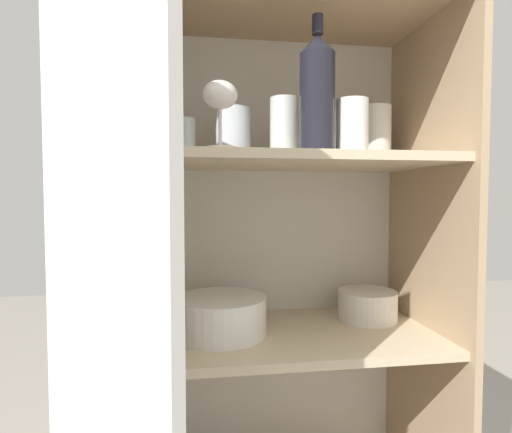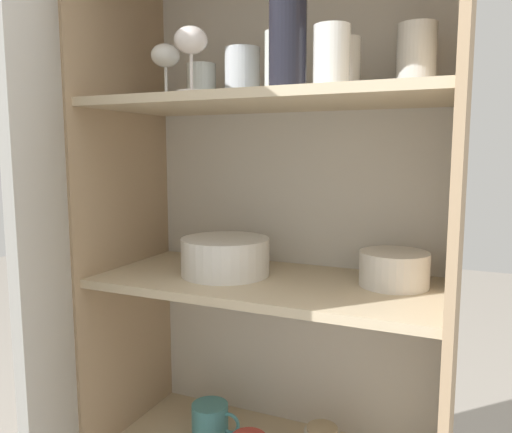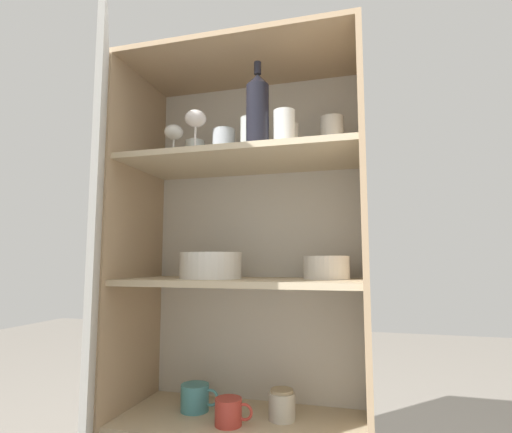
% 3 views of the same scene
% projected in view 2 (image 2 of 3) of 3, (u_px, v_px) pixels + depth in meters
% --- Properties ---
extents(cupboard_back_panel, '(0.83, 0.02, 1.54)m').
position_uv_depth(cupboard_back_panel, '(295.00, 266.00, 1.35)').
color(cupboard_back_panel, silver).
rests_on(cupboard_back_panel, ground_plane).
extents(cupboard_side_left, '(0.02, 0.40, 1.54)m').
position_uv_depth(cupboard_side_left, '(127.00, 267.00, 1.34)').
color(cupboard_side_left, tan).
rests_on(cupboard_side_left, ground_plane).
extents(cupboard_side_right, '(0.02, 0.40, 1.54)m').
position_uv_depth(cupboard_side_right, '(453.00, 305.00, 1.01)').
color(cupboard_side_right, tan).
rests_on(cupboard_side_right, ground_plane).
extents(shelf_board_middle, '(0.80, 0.37, 0.02)m').
position_uv_depth(shelf_board_middle, '(268.00, 283.00, 1.17)').
color(shelf_board_middle, beige).
extents(shelf_board_upper, '(0.80, 0.37, 0.02)m').
position_uv_depth(shelf_board_upper, '(268.00, 102.00, 1.12)').
color(shelf_board_upper, beige).
extents(cupboard_door, '(0.25, 0.35, 1.54)m').
position_uv_depth(cupboard_door, '(49.00, 314.00, 0.96)').
color(cupboard_door, silver).
rests_on(cupboard_door, ground_plane).
extents(tumbler_glass_0, '(0.07, 0.07, 0.13)m').
position_uv_depth(tumbler_glass_0, '(280.00, 64.00, 1.08)').
color(tumbler_glass_0, white).
rests_on(tumbler_glass_0, shelf_board_upper).
extents(tumbler_glass_1, '(0.07, 0.07, 0.12)m').
position_uv_depth(tumbler_glass_1, '(331.00, 57.00, 0.96)').
color(tumbler_glass_1, white).
rests_on(tumbler_glass_1, shelf_board_upper).
extents(tumbler_glass_2, '(0.08, 0.08, 0.12)m').
position_uv_depth(tumbler_glass_2, '(242.00, 74.00, 1.17)').
color(tumbler_glass_2, white).
rests_on(tumbler_glass_2, shelf_board_upper).
extents(tumbler_glass_3, '(0.08, 0.08, 0.15)m').
position_uv_depth(tumbler_glass_3, '(416.00, 60.00, 1.06)').
color(tumbler_glass_3, white).
rests_on(tumbler_glass_3, shelf_board_upper).
extents(tumbler_glass_4, '(0.07, 0.07, 0.13)m').
position_uv_depth(tumbler_glass_4, '(345.00, 68.00, 1.11)').
color(tumbler_glass_4, white).
rests_on(tumbler_glass_4, shelf_board_upper).
extents(tumbler_glass_5, '(0.07, 0.07, 0.10)m').
position_uv_depth(tumbler_glass_5, '(201.00, 84.00, 1.24)').
color(tumbler_glass_5, white).
rests_on(tumbler_glass_5, shelf_board_upper).
extents(wine_glass_0, '(0.07, 0.07, 0.13)m').
position_uv_depth(wine_glass_0, '(165.00, 60.00, 1.17)').
color(wine_glass_0, white).
rests_on(wine_glass_0, shelf_board_upper).
extents(wine_glass_1, '(0.07, 0.07, 0.14)m').
position_uv_depth(wine_glass_1, '(191.00, 45.00, 1.03)').
color(wine_glass_1, silver).
rests_on(wine_glass_1, shelf_board_upper).
extents(wine_bottle, '(0.07, 0.07, 0.29)m').
position_uv_depth(wine_bottle, '(288.00, 24.00, 0.97)').
color(wine_bottle, black).
rests_on(wine_bottle, shelf_board_upper).
extents(plate_stack_white, '(0.21, 0.21, 0.09)m').
position_uv_depth(plate_stack_white, '(225.00, 256.00, 1.21)').
color(plate_stack_white, white).
rests_on(plate_stack_white, shelf_board_middle).
extents(mixing_bowl_large, '(0.15, 0.15, 0.08)m').
position_uv_depth(mixing_bowl_large, '(394.00, 267.00, 1.11)').
color(mixing_bowl_large, silver).
rests_on(mixing_bowl_large, shelf_board_middle).
extents(coffee_mug_extra_1, '(0.14, 0.10, 0.09)m').
position_uv_depth(coffee_mug_extra_1, '(211.00, 420.00, 1.32)').
color(coffee_mug_extra_1, teal).
rests_on(coffee_mug_extra_1, shelf_board_lower).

